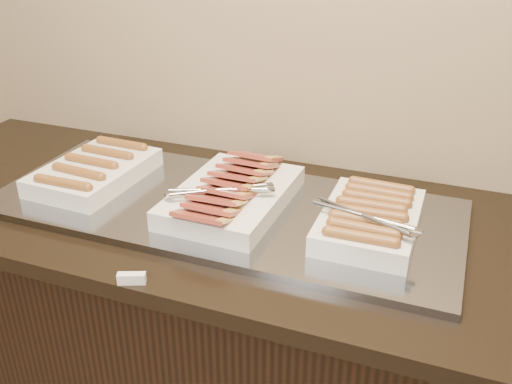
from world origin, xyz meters
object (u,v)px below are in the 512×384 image
Objects in this scene: counter at (227,344)px; warming_tray at (223,207)px; dish_center at (232,194)px; dish_right at (369,219)px; dish_left at (95,171)px.

warming_tray is at bearing 0.00° from counter.
dish_center is 0.35m from dish_right.
dish_right is (0.77, -0.00, 0.01)m from dish_left.
dish_right is at bearing -0.71° from warming_tray.
dish_center is 1.26× the size of dish_right.
dish_left is (-0.39, -0.00, 0.50)m from counter.
counter is 0.50m from dish_center.
dish_center is at bearing 179.40° from dish_right.
dish_center is at bearing -7.20° from counter.
dish_center is (0.03, -0.00, 0.50)m from counter.
counter is 0.63m from dish_left.
dish_center is (0.42, -0.00, 0.00)m from dish_left.
dish_center is (0.03, -0.00, 0.04)m from warming_tray.
dish_right is at bearing 1.14° from dish_center.
warming_tray reaches higher than counter.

